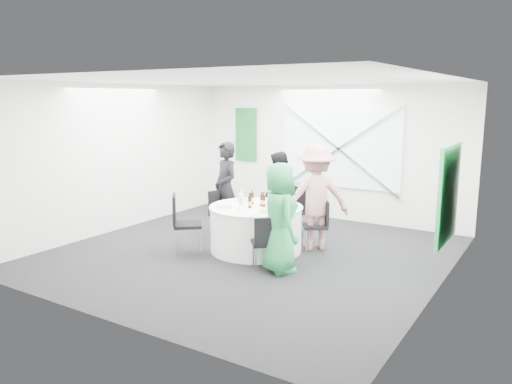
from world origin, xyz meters
The scene contains 48 objects.
floor centered at (0.00, 0.00, 0.00)m, with size 6.00×6.00×0.00m, color black.
ceiling centered at (0.00, 0.00, 2.80)m, with size 6.00×6.00×0.00m, color white.
wall_back centered at (0.00, 3.00, 1.40)m, with size 6.00×6.00×0.00m, color silver.
wall_front centered at (0.00, -3.00, 1.40)m, with size 6.00×6.00×0.00m, color silver.
wall_left centered at (-3.00, 0.00, 1.40)m, with size 6.00×6.00×0.00m, color silver.
wall_right centered at (3.00, 0.00, 1.40)m, with size 6.00×6.00×0.00m, color silver.
window_panel centered at (0.30, 2.96, 1.50)m, with size 2.60×0.03×1.60m, color silver.
window_brace_a centered at (0.30, 2.92, 1.50)m, with size 0.05×0.05×3.16m, color silver.
window_brace_b centered at (0.30, 2.92, 1.50)m, with size 0.05×0.05×3.16m, color silver.
green_banner centered at (-2.00, 2.95, 1.70)m, with size 0.55×0.04×1.20m, color #125A24.
green_sign centered at (2.94, 0.60, 1.20)m, with size 0.05×1.20×1.40m, color #1A9143.
banquet_table centered at (0.00, 0.20, 0.38)m, with size 1.56×1.56×0.76m.
chair_back centered at (0.12, 1.28, 0.54)m, with size 0.46×0.47×0.92m.
chair_back_left centered at (-1.02, 0.58, 0.50)m, with size 0.50×0.50×0.85m.
chair_back_right centered at (0.90, 0.78, 0.50)m, with size 0.54×0.54×0.85m.
chair_front_right centered at (0.65, -0.58, 0.48)m, with size 0.53×0.53×0.83m.
chair_front_left centered at (-0.94, -0.58, 0.58)m, with size 0.63×0.63×0.98m.
person_man_back_left centered at (-1.03, 0.77, 0.87)m, with size 0.63×0.42×1.74m, color black.
person_man_back centered at (-0.22, 1.32, 0.78)m, with size 0.75×0.41×1.55m, color black.
person_woman_pink centered at (0.80, 0.81, 0.89)m, with size 1.15×0.53×1.77m, color tan.
person_woman_green centered at (0.83, -0.48, 0.81)m, with size 0.79×0.52×1.62m, color #258B4A.
plate_back centered at (-0.07, 0.78, 0.77)m, with size 0.25×0.25×0.01m.
plate_back_left centered at (-0.44, 0.45, 0.77)m, with size 0.25×0.25×0.01m.
plate_back_right centered at (0.46, 0.55, 0.78)m, with size 0.28×0.28×0.04m.
plate_front_right centered at (0.39, -0.11, 0.78)m, with size 0.27×0.27×0.04m.
plate_front_left centered at (-0.40, -0.15, 0.77)m, with size 0.28×0.28×0.01m.
napkin centered at (-0.40, -0.18, 0.80)m, with size 0.18×0.12×0.05m, color white.
beer_bottle_a centered at (-0.15, 0.31, 0.85)m, with size 0.06×0.06×0.25m.
beer_bottle_b centered at (0.07, 0.28, 0.85)m, with size 0.06×0.06×0.24m.
beer_bottle_c centered at (0.13, 0.24, 0.85)m, with size 0.06×0.06×0.24m.
beer_bottle_d centered at (-0.02, 0.04, 0.86)m, with size 0.06×0.06×0.25m.
green_water_bottle centered at (0.20, 0.32, 0.89)m, with size 0.08×0.08×0.32m.
clear_water_bottle centered at (-0.24, 0.12, 0.87)m, with size 0.08×0.08×0.28m.
wine_glass_a centered at (-0.29, 0.49, 0.88)m, with size 0.07×0.07×0.17m.
wine_glass_b centered at (0.40, 0.24, 0.88)m, with size 0.07×0.07×0.17m.
wine_glass_c centered at (0.38, 0.38, 0.88)m, with size 0.07×0.07×0.17m.
wine_glass_d centered at (0.35, 0.14, 0.88)m, with size 0.07×0.07×0.17m.
wine_glass_e centered at (-0.11, -0.12, 0.88)m, with size 0.07×0.07×0.17m.
fork_a centered at (0.57, 0.30, 0.76)m, with size 0.01×0.15×0.01m, color silver.
knife_a centered at (0.40, 0.62, 0.76)m, with size 0.01×0.15×0.01m, color silver.
fork_b centered at (0.17, 0.75, 0.76)m, with size 0.01×0.15×0.01m, color silver.
knife_b centered at (-0.22, 0.73, 0.76)m, with size 0.01×0.15×0.01m, color silver.
fork_c centered at (-0.51, -0.07, 0.76)m, with size 0.01×0.15×0.01m, color silver.
knife_c centered at (-0.31, -0.29, 0.76)m, with size 0.01×0.15×0.01m, color silver.
fork_d centered at (0.30, -0.29, 0.76)m, with size 0.01×0.15×0.01m, color silver.
knife_d centered at (0.54, 0.01, 0.76)m, with size 0.01×0.15×0.01m, color silver.
fork_e centered at (-0.42, 0.60, 0.76)m, with size 0.01×0.15×0.01m, color silver.
knife_e centered at (-0.55, 0.37, 0.76)m, with size 0.01×0.15×0.01m, color silver.
Camera 1 is at (4.30, -6.65, 2.54)m, focal length 35.00 mm.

